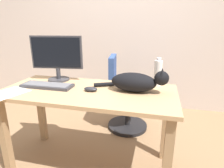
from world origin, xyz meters
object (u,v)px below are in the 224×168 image
object	(u,v)px
office_chair	(124,99)
keyboard	(47,85)
computer_mouse	(91,89)
water_bottle	(158,73)
monitor	(57,57)
cat	(136,82)

from	to	relation	value
office_chair	keyboard	xyz separation A→B (m)	(-0.53, -0.74, 0.36)
computer_mouse	water_bottle	distance (m)	0.59
monitor	keyboard	bearing A→B (deg)	-87.72
office_chair	water_bottle	xyz separation A→B (m)	(0.38, -0.47, 0.46)
office_chair	monitor	size ratio (longest dim) A/B	1.87
computer_mouse	monitor	bearing A→B (deg)	150.71
office_chair	monitor	distance (m)	0.95
office_chair	computer_mouse	world-z (taller)	office_chair
keyboard	water_bottle	distance (m)	0.95
keyboard	cat	world-z (taller)	cat
monitor	computer_mouse	xyz separation A→B (m)	(0.41, -0.23, -0.21)
keyboard	computer_mouse	bearing A→B (deg)	-1.84
cat	computer_mouse	xyz separation A→B (m)	(-0.35, -0.08, -0.06)
office_chair	cat	distance (m)	0.82
monitor	keyboard	world-z (taller)	monitor
monitor	water_bottle	size ratio (longest dim) A/B	1.96
cat	keyboard	bearing A→B (deg)	-174.59
monitor	computer_mouse	world-z (taller)	monitor
office_chair	monitor	world-z (taller)	monitor
cat	office_chair	bearing A→B (deg)	107.88
office_chair	water_bottle	world-z (taller)	water_bottle
keyboard	water_bottle	size ratio (longest dim) A/B	1.80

